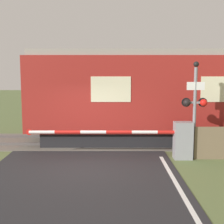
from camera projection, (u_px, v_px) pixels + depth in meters
ground_plane at (85, 166)px, 9.67m from camera, size 80.00×80.00×0.00m
track_bed at (92, 141)px, 13.02m from camera, size 36.00×3.20×0.13m
train at (210, 96)px, 12.77m from camera, size 14.60×2.74×3.75m
crossing_barrier at (171, 139)px, 10.41m from camera, size 5.54×0.44×1.25m
signal_post at (196, 104)px, 10.34m from camera, size 0.85×0.26×3.24m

